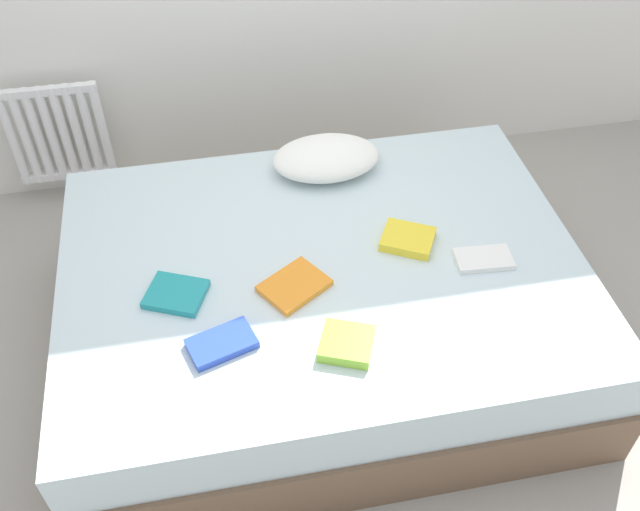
{
  "coord_description": "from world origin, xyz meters",
  "views": [
    {
      "loc": [
        -0.37,
        -1.84,
        2.38
      ],
      "look_at": [
        0.0,
        0.05,
        0.48
      ],
      "focal_mm": 39.66,
      "sensor_mm": 36.0,
      "label": 1
    }
  ],
  "objects_px": {
    "bed": "(322,305)",
    "textbook_white": "(483,259)",
    "textbook_teal": "(176,294)",
    "textbook_lime": "(348,343)",
    "radiator": "(58,134)",
    "pillow": "(326,158)",
    "textbook_yellow": "(408,239)",
    "textbook_orange": "(294,286)",
    "textbook_blue": "(222,344)"
  },
  "relations": [
    {
      "from": "textbook_blue",
      "to": "textbook_orange",
      "type": "relative_size",
      "value": 0.97
    },
    {
      "from": "bed",
      "to": "textbook_blue",
      "type": "bearing_deg",
      "value": -140.73
    },
    {
      "from": "radiator",
      "to": "textbook_orange",
      "type": "height_order",
      "value": "radiator"
    },
    {
      "from": "textbook_orange",
      "to": "textbook_white",
      "type": "distance_m",
      "value": 0.72
    },
    {
      "from": "radiator",
      "to": "textbook_lime",
      "type": "xyz_separation_m",
      "value": [
        1.08,
        -1.62,
        0.13
      ]
    },
    {
      "from": "radiator",
      "to": "textbook_lime",
      "type": "bearing_deg",
      "value": -56.36
    },
    {
      "from": "bed",
      "to": "textbook_yellow",
      "type": "bearing_deg",
      "value": 5.9
    },
    {
      "from": "pillow",
      "to": "textbook_teal",
      "type": "relative_size",
      "value": 2.27
    },
    {
      "from": "pillow",
      "to": "textbook_yellow",
      "type": "distance_m",
      "value": 0.56
    },
    {
      "from": "textbook_lime",
      "to": "textbook_orange",
      "type": "distance_m",
      "value": 0.33
    },
    {
      "from": "pillow",
      "to": "textbook_teal",
      "type": "bearing_deg",
      "value": -137.13
    },
    {
      "from": "pillow",
      "to": "textbook_yellow",
      "type": "bearing_deg",
      "value": -66.7
    },
    {
      "from": "textbook_teal",
      "to": "textbook_orange",
      "type": "height_order",
      "value": "textbook_teal"
    },
    {
      "from": "bed",
      "to": "textbook_white",
      "type": "height_order",
      "value": "textbook_white"
    },
    {
      "from": "radiator",
      "to": "textbook_white",
      "type": "bearing_deg",
      "value": -38.27
    },
    {
      "from": "bed",
      "to": "pillow",
      "type": "distance_m",
      "value": 0.64
    },
    {
      "from": "radiator",
      "to": "pillow",
      "type": "relative_size",
      "value": 1.13
    },
    {
      "from": "textbook_orange",
      "to": "textbook_white",
      "type": "relative_size",
      "value": 1.07
    },
    {
      "from": "radiator",
      "to": "textbook_yellow",
      "type": "height_order",
      "value": "radiator"
    },
    {
      "from": "textbook_orange",
      "to": "textbook_teal",
      "type": "bearing_deg",
      "value": 142.13
    },
    {
      "from": "textbook_white",
      "to": "textbook_teal",
      "type": "bearing_deg",
      "value": -177.86
    },
    {
      "from": "bed",
      "to": "textbook_white",
      "type": "bearing_deg",
      "value": -11.07
    },
    {
      "from": "textbook_blue",
      "to": "textbook_orange",
      "type": "distance_m",
      "value": 0.36
    },
    {
      "from": "bed",
      "to": "textbook_orange",
      "type": "relative_size",
      "value": 8.8
    },
    {
      "from": "textbook_lime",
      "to": "radiator",
      "type": "bearing_deg",
      "value": 146.02
    },
    {
      "from": "textbook_teal",
      "to": "radiator",
      "type": "bearing_deg",
      "value": 136.18
    },
    {
      "from": "textbook_yellow",
      "to": "textbook_lime",
      "type": "xyz_separation_m",
      "value": [
        -0.34,
        -0.45,
        0.0
      ]
    },
    {
      "from": "textbook_yellow",
      "to": "textbook_orange",
      "type": "distance_m",
      "value": 0.49
    },
    {
      "from": "textbook_teal",
      "to": "textbook_white",
      "type": "xyz_separation_m",
      "value": [
        1.14,
        -0.04,
        -0.0
      ]
    },
    {
      "from": "bed",
      "to": "textbook_orange",
      "type": "bearing_deg",
      "value": -137.2
    },
    {
      "from": "textbook_teal",
      "to": "textbook_yellow",
      "type": "height_order",
      "value": "textbook_yellow"
    },
    {
      "from": "bed",
      "to": "radiator",
      "type": "bearing_deg",
      "value": 131.84
    },
    {
      "from": "radiator",
      "to": "textbook_blue",
      "type": "relative_size",
      "value": 2.35
    },
    {
      "from": "radiator",
      "to": "textbook_yellow",
      "type": "xyz_separation_m",
      "value": [
        1.42,
        -1.16,
        0.12
      ]
    },
    {
      "from": "textbook_yellow",
      "to": "textbook_white",
      "type": "relative_size",
      "value": 0.91
    },
    {
      "from": "radiator",
      "to": "textbook_teal",
      "type": "height_order",
      "value": "radiator"
    },
    {
      "from": "bed",
      "to": "pillow",
      "type": "bearing_deg",
      "value": 77.35
    },
    {
      "from": "bed",
      "to": "textbook_orange",
      "type": "xyz_separation_m",
      "value": [
        -0.13,
        -0.12,
        0.27
      ]
    },
    {
      "from": "textbook_blue",
      "to": "textbook_white",
      "type": "bearing_deg",
      "value": -5.19
    },
    {
      "from": "textbook_lime",
      "to": "textbook_yellow",
      "type": "bearing_deg",
      "value": 75.67
    },
    {
      "from": "radiator",
      "to": "pillow",
      "type": "distance_m",
      "value": 1.38
    },
    {
      "from": "pillow",
      "to": "textbook_lime",
      "type": "relative_size",
      "value": 2.66
    },
    {
      "from": "textbook_white",
      "to": "bed",
      "type": "bearing_deg",
      "value": 172.93
    },
    {
      "from": "pillow",
      "to": "textbook_lime",
      "type": "height_order",
      "value": "pillow"
    },
    {
      "from": "textbook_blue",
      "to": "textbook_lime",
      "type": "relative_size",
      "value": 1.28
    },
    {
      "from": "pillow",
      "to": "bed",
      "type": "bearing_deg",
      "value": -102.65
    },
    {
      "from": "radiator",
      "to": "textbook_teal",
      "type": "xyz_separation_m",
      "value": [
        0.53,
        -1.28,
        0.12
      ]
    },
    {
      "from": "bed",
      "to": "textbook_white",
      "type": "xyz_separation_m",
      "value": [
        0.59,
        -0.12,
        0.26
      ]
    },
    {
      "from": "radiator",
      "to": "textbook_orange",
      "type": "xyz_separation_m",
      "value": [
        0.95,
        -1.32,
        0.12
      ]
    },
    {
      "from": "textbook_teal",
      "to": "textbook_white",
      "type": "distance_m",
      "value": 1.14
    }
  ]
}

